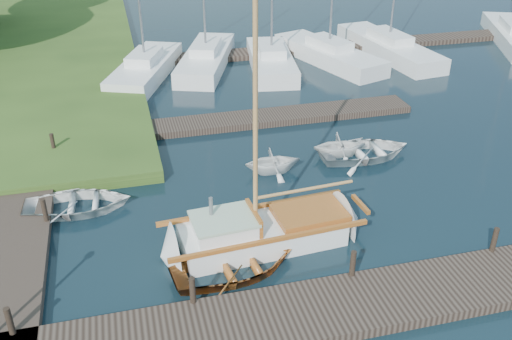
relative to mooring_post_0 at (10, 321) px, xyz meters
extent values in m
plane|color=black|center=(7.50, 5.00, -0.70)|extent=(160.00, 160.00, 0.00)
cube|color=black|center=(7.50, -1.00, -0.55)|extent=(18.00, 2.20, 0.30)
cube|color=black|center=(-0.50, 7.00, -0.55)|extent=(2.20, 18.00, 0.30)
cube|color=black|center=(9.50, 11.50, -0.55)|extent=(14.00, 1.60, 0.30)
cube|color=black|center=(17.50, 21.00, -0.55)|extent=(30.00, 1.60, 0.30)
cylinder|color=black|center=(0.00, 0.00, 0.00)|extent=(0.16, 0.16, 0.80)
cylinder|color=black|center=(4.50, 0.00, 0.00)|extent=(0.16, 0.16, 0.80)
cylinder|color=black|center=(9.00, 0.00, 0.00)|extent=(0.16, 0.16, 0.80)
cylinder|color=black|center=(13.50, 0.00, 0.00)|extent=(0.16, 0.16, 0.80)
cylinder|color=black|center=(0.50, 5.00, 0.00)|extent=(0.16, 0.16, 0.80)
cylinder|color=black|center=(0.50, 10.00, 0.00)|extent=(0.16, 0.16, 0.80)
cube|color=white|center=(7.03, 2.49, -0.47)|extent=(5.13, 2.36, 0.90)
cone|color=white|center=(10.07, 2.71, -0.47)|extent=(1.44, 2.05, 1.96)
cone|color=white|center=(4.09, 2.27, -0.47)|extent=(1.14, 2.03, 1.96)
cube|color=brown|center=(6.96, 3.42, 0.04)|extent=(6.19, 0.57, 0.14)
cube|color=brown|center=(7.10, 1.55, 0.04)|extent=(6.19, 0.57, 0.14)
cube|color=brown|center=(10.42, 2.73, 0.04)|extent=(0.20, 1.11, 0.14)
cube|color=white|center=(5.84, 2.40, 0.20)|extent=(1.90, 1.53, 0.44)
cube|color=#B1CDAD|center=(5.84, 2.40, 0.45)|extent=(2.00, 1.63, 0.08)
cube|color=brown|center=(6.78, 2.47, 0.28)|extent=(0.22, 1.41, 0.60)
cylinder|color=slate|center=(5.51, 2.68, 0.78)|extent=(0.12, 0.12, 0.60)
cube|color=brown|center=(8.63, 2.60, 0.08)|extent=(2.30, 1.65, 0.20)
cylinder|color=#A46B36|center=(6.83, 2.47, 4.18)|extent=(0.14, 0.14, 8.40)
cylinder|color=#A46B36|center=(8.43, 2.59, 0.98)|extent=(3.20, 0.33, 0.10)
imported|color=brown|center=(5.89, 1.23, -0.32)|extent=(3.96, 3.05, 0.76)
imported|color=white|center=(1.45, 5.85, -0.33)|extent=(3.70, 2.75, 0.73)
imported|color=white|center=(8.62, 6.78, -0.14)|extent=(2.18, 1.89, 1.12)
imported|color=white|center=(12.53, 7.03, -0.31)|extent=(3.79, 2.74, 0.77)
imported|color=white|center=(11.58, 7.42, -0.14)|extent=(2.30, 2.04, 1.12)
cube|color=white|center=(4.84, 18.81, -0.25)|extent=(4.82, 7.63, 0.90)
cube|color=white|center=(4.84, 18.81, 0.45)|extent=(2.27, 2.91, 0.50)
cube|color=white|center=(8.34, 19.69, -0.25)|extent=(4.77, 8.07, 0.90)
cube|color=white|center=(8.34, 19.69, 0.45)|extent=(2.26, 3.04, 0.50)
cube|color=white|center=(11.83, 18.36, -0.25)|extent=(3.21, 7.12, 0.90)
cube|color=white|center=(11.83, 18.36, 0.45)|extent=(1.75, 2.59, 0.50)
cube|color=white|center=(15.42, 18.73, -0.25)|extent=(4.60, 8.23, 0.90)
cube|color=white|center=(15.42, 18.73, 0.45)|extent=(2.21, 3.08, 0.50)
cube|color=white|center=(19.44, 19.16, -0.25)|extent=(3.26, 9.05, 0.90)
cube|color=white|center=(19.44, 19.16, 0.45)|extent=(1.77, 3.24, 0.50)
camera|label=1|loc=(3.24, -11.54, 9.95)|focal=40.00mm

